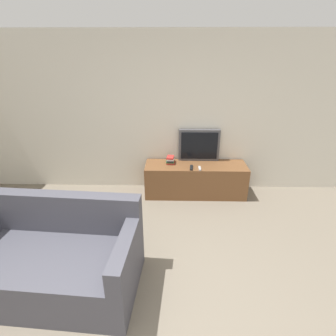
# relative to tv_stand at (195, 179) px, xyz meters

# --- Properties ---
(wall_back) EXTENTS (9.00, 0.06, 2.60)m
(wall_back) POSITION_rel_tv_stand_xyz_m (-0.75, 0.31, 1.03)
(wall_back) COLOR silver
(wall_back) RESTS_ON ground_plane
(tv_stand) EXTENTS (1.69, 0.52, 0.54)m
(tv_stand) POSITION_rel_tv_stand_xyz_m (0.00, 0.00, 0.00)
(tv_stand) COLOR brown
(tv_stand) RESTS_ON ground_plane
(television) EXTENTS (0.69, 0.09, 0.54)m
(television) POSITION_rel_tv_stand_xyz_m (0.06, 0.22, 0.54)
(television) COLOR #4C4C51
(television) RESTS_ON tv_stand
(couch) EXTENTS (1.75, 1.04, 0.90)m
(couch) POSITION_rel_tv_stand_xyz_m (-1.58, -1.99, 0.03)
(couch) COLOR #474751
(couch) RESTS_ON ground_plane
(book_stack) EXTENTS (0.15, 0.19, 0.12)m
(book_stack) POSITION_rel_tv_stand_xyz_m (-0.43, 0.06, 0.33)
(book_stack) COLOR #B72D28
(book_stack) RESTS_ON tv_stand
(remote_on_stand) EXTENTS (0.06, 0.19, 0.02)m
(remote_on_stand) POSITION_rel_tv_stand_xyz_m (-0.09, -0.15, 0.28)
(remote_on_stand) COLOR black
(remote_on_stand) RESTS_ON tv_stand
(remote_secondary) EXTENTS (0.04, 0.15, 0.02)m
(remote_secondary) POSITION_rel_tv_stand_xyz_m (0.05, -0.18, 0.28)
(remote_secondary) COLOR #B7B7B7
(remote_secondary) RESTS_ON tv_stand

